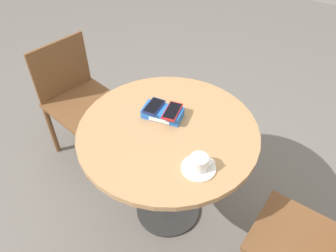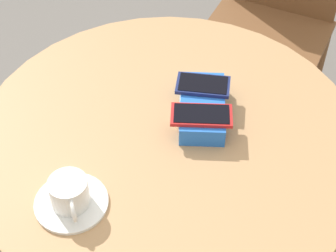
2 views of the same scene
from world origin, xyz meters
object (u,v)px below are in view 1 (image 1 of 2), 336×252
(phone_red, at_px, (172,111))
(chair_far_side, at_px, (79,100))
(chair_near_window, at_px, (309,245))
(round_table, at_px, (168,146))
(phone_navy, at_px, (154,106))
(saucer, at_px, (198,168))
(coffee_cup, at_px, (200,162))
(phone_box, at_px, (163,113))

(phone_red, relative_size, chair_far_side, 0.18)
(chair_near_window, bearing_deg, round_table, 174.17)
(phone_navy, height_order, saucer, phone_navy)
(chair_near_window, xyz_separation_m, chair_far_side, (-1.64, 0.28, 0.03))
(phone_red, relative_size, coffee_cup, 1.42)
(phone_red, height_order, chair_near_window, chair_near_window)
(coffee_cup, bearing_deg, chair_near_window, 7.63)
(round_table, bearing_deg, chair_near_window, -5.83)
(phone_red, bearing_deg, round_table, -76.62)
(phone_red, distance_m, chair_far_side, 0.88)
(phone_red, relative_size, saucer, 0.97)
(chair_near_window, bearing_deg, saucer, -172.29)
(phone_red, bearing_deg, chair_near_window, -10.86)
(round_table, xyz_separation_m, phone_navy, (-0.12, 0.06, 0.18))
(phone_navy, xyz_separation_m, chair_near_window, (0.93, -0.14, -0.36))
(saucer, bearing_deg, coffee_cup, 28.46)
(saucer, height_order, chair_near_window, chair_near_window)
(phone_navy, bearing_deg, round_table, -27.28)
(phone_box, xyz_separation_m, coffee_cup, (0.32, -0.23, 0.02))
(round_table, bearing_deg, coffee_cup, -32.07)
(phone_red, relative_size, chair_near_window, 0.19)
(saucer, xyz_separation_m, coffee_cup, (0.00, 0.00, 0.04))
(phone_box, bearing_deg, chair_far_side, 170.31)
(coffee_cup, relative_size, chair_near_window, 0.13)
(chair_far_side, bearing_deg, coffee_cup, -18.24)
(saucer, bearing_deg, phone_red, 138.70)
(phone_red, bearing_deg, coffee_cup, -40.94)
(phone_red, xyz_separation_m, chair_near_window, (0.82, -0.16, -0.36))
(coffee_cup, bearing_deg, chair_far_side, 161.76)
(round_table, relative_size, chair_far_side, 1.10)
(phone_box, bearing_deg, chair_near_window, -9.82)
(saucer, bearing_deg, phone_navy, 149.16)
(phone_navy, bearing_deg, chair_near_window, -8.86)
(phone_navy, bearing_deg, coffee_cup, -30.57)
(phone_red, xyz_separation_m, chair_far_side, (-0.81, 0.12, -0.33))
(phone_navy, relative_size, chair_near_window, 0.17)
(coffee_cup, bearing_deg, saucer, -151.54)
(round_table, bearing_deg, phone_navy, 152.72)
(round_table, distance_m, phone_red, 0.20)
(phone_box, distance_m, chair_far_side, 0.82)
(chair_near_window, bearing_deg, chair_far_side, 170.24)
(phone_navy, distance_m, chair_near_window, 1.00)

